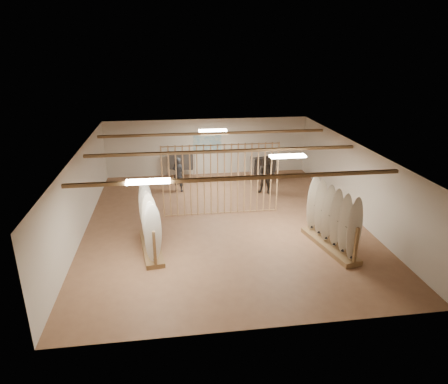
{
  "coord_description": "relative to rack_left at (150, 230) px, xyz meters",
  "views": [
    {
      "loc": [
        -1.88,
        -13.42,
        6.25
      ],
      "look_at": [
        0.0,
        0.0,
        1.2
      ],
      "focal_mm": 32.0,
      "sensor_mm": 36.0,
      "label": 1
    }
  ],
  "objects": [
    {
      "name": "rack_left",
      "position": [
        0.0,
        0.0,
        0.0
      ],
      "size": [
        0.89,
        2.55,
        2.02
      ],
      "rotation": [
        0.0,
        0.0,
        0.14
      ],
      "color": "olive",
      "rests_on": "floor"
    },
    {
      "name": "wall_back",
      "position": [
        2.62,
        7.78,
        0.71
      ],
      "size": [
        12.0,
        0.0,
        12.0
      ],
      "primitive_type": "plane",
      "rotation": [
        1.57,
        0.0,
        0.0
      ],
      "color": "beige",
      "rests_on": "ground"
    },
    {
      "name": "clothing_rack_b",
      "position": [
        5.09,
        5.97,
        0.18
      ],
      "size": [
        1.21,
        0.63,
        1.34
      ],
      "rotation": [
        0.0,
        0.0,
        0.29
      ],
      "color": "silver",
      "rests_on": "floor"
    },
    {
      "name": "wall_right",
      "position": [
        7.62,
        1.78,
        0.71
      ],
      "size": [
        0.0,
        12.0,
        12.0
      ],
      "primitive_type": "plane",
      "rotation": [
        1.57,
        0.0,
        -1.57
      ],
      "color": "beige",
      "rests_on": "ground"
    },
    {
      "name": "shopper_a",
      "position": [
        1.07,
        5.39,
        0.2
      ],
      "size": [
        0.78,
        0.72,
        1.78
      ],
      "primitive_type": "imported",
      "rotation": [
        0.0,
        0.0,
        2.57
      ],
      "color": "#25272D",
      "rests_on": "floor"
    },
    {
      "name": "ceiling_slats",
      "position": [
        2.62,
        1.78,
        2.03
      ],
      "size": [
        9.5,
        6.12,
        0.1
      ],
      "primitive_type": "cube",
      "color": "olive",
      "rests_on": "ground"
    },
    {
      "name": "light_panels",
      "position": [
        2.62,
        1.78,
        2.05
      ],
      "size": [
        1.2,
        0.35,
        0.06
      ],
      "primitive_type": "cube",
      "color": "white",
      "rests_on": "ground"
    },
    {
      "name": "wall_left",
      "position": [
        -2.38,
        1.78,
        0.71
      ],
      "size": [
        0.0,
        12.0,
        12.0
      ],
      "primitive_type": "plane",
      "rotation": [
        1.57,
        0.0,
        1.57
      ],
      "color": "beige",
      "rests_on": "ground"
    },
    {
      "name": "bamboo_partition",
      "position": [
        2.62,
        2.58,
        0.71
      ],
      "size": [
        4.45,
        0.05,
        2.78
      ],
      "color": "tan",
      "rests_on": "ground"
    },
    {
      "name": "floor",
      "position": [
        2.62,
        1.78,
        -0.69
      ],
      "size": [
        12.0,
        12.0,
        0.0
      ],
      "primitive_type": "plane",
      "color": "#8F6245",
      "rests_on": "ground"
    },
    {
      "name": "poster",
      "position": [
        2.62,
        7.76,
        0.91
      ],
      "size": [
        1.4,
        0.03,
        0.9
      ],
      "primitive_type": "cube",
      "color": "teal",
      "rests_on": "ground"
    },
    {
      "name": "shopper_b",
      "position": [
        4.85,
        4.44,
        0.29
      ],
      "size": [
        1.19,
        1.12,
        1.96
      ],
      "primitive_type": "imported",
      "rotation": [
        0.0,
        0.0,
        -0.54
      ],
      "color": "#302A25",
      "rests_on": "floor"
    },
    {
      "name": "wall_front",
      "position": [
        2.62,
        -4.22,
        0.71
      ],
      "size": [
        12.0,
        0.0,
        12.0
      ],
      "primitive_type": "plane",
      "rotation": [
        -1.57,
        0.0,
        0.0
      ],
      "color": "beige",
      "rests_on": "ground"
    },
    {
      "name": "clothing_rack_a",
      "position": [
        1.26,
        7.18,
        0.18
      ],
      "size": [
        1.22,
        0.57,
        1.34
      ],
      "rotation": [
        0.0,
        0.0,
        -0.23
      ],
      "color": "silver",
      "rests_on": "floor"
    },
    {
      "name": "ceiling",
      "position": [
        2.62,
        1.78,
        2.11
      ],
      "size": [
        12.0,
        12.0,
        0.0
      ],
      "primitive_type": "plane",
      "rotation": [
        3.14,
        0.0,
        0.0
      ],
      "color": "gray",
      "rests_on": "ground"
    },
    {
      "name": "rack_right",
      "position": [
        5.75,
        -0.65,
        0.04
      ],
      "size": [
        1.11,
        2.71,
        2.13
      ],
      "rotation": [
        0.0,
        0.0,
        0.2
      ],
      "color": "olive",
      "rests_on": "floor"
    }
  ]
}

